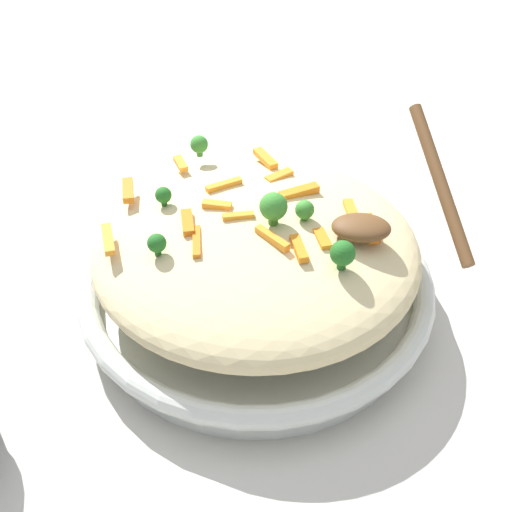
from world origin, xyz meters
TOP-DOWN VIEW (x-y plane):
  - ground_plane at (0.00, 0.00)m, footprint 2.40×2.40m
  - serving_bowl at (0.00, 0.00)m, footprint 0.37×0.37m
  - pasta_mound at (0.00, 0.00)m, footprint 0.33×0.32m
  - carrot_piece_0 at (-0.09, 0.10)m, footprint 0.02×0.03m
  - carrot_piece_1 at (-0.14, -0.04)m, footprint 0.02×0.04m
  - carrot_piece_2 at (0.04, -0.04)m, footprint 0.02×0.04m
  - carrot_piece_3 at (-0.06, -0.01)m, footprint 0.02×0.04m
  - carrot_piece_4 at (0.04, 0.05)m, footprint 0.04×0.03m
  - carrot_piece_5 at (-0.04, 0.05)m, footprint 0.04×0.03m
  - carrot_piece_6 at (-0.05, -0.04)m, footprint 0.01×0.04m
  - carrot_piece_7 at (0.00, 0.12)m, footprint 0.03×0.04m
  - carrot_piece_8 at (-0.14, 0.04)m, footprint 0.02×0.04m
  - carrot_piece_9 at (0.02, 0.08)m, footprint 0.03×0.03m
  - carrot_piece_10 at (0.02, -0.03)m, footprint 0.03×0.03m
  - carrot_piece_11 at (-0.02, 0.00)m, footprint 0.03×0.01m
  - carrot_piece_12 at (0.11, -0.00)m, footprint 0.02×0.04m
  - carrot_piece_13 at (-0.04, 0.02)m, footprint 0.03×0.01m
  - carrot_piece_14 at (0.09, 0.02)m, footprint 0.02×0.04m
  - carrot_piece_15 at (0.06, -0.02)m, footprint 0.02×0.03m
  - broccoli_floret_0 at (-0.10, 0.02)m, footprint 0.02×0.02m
  - broccoli_floret_1 at (-0.07, 0.12)m, footprint 0.02×0.02m
  - broccoli_floret_2 at (0.05, 0.01)m, footprint 0.02×0.02m
  - broccoli_floret_3 at (0.02, -0.01)m, footprint 0.03×0.03m
  - broccoli_floret_4 at (-0.09, -0.05)m, footprint 0.02×0.02m
  - broccoli_floret_5 at (0.08, -0.06)m, footprint 0.02×0.02m
  - serving_spoon at (0.13, -0.00)m, footprint 0.13×0.15m

SIDE VIEW (x-z plane):
  - ground_plane at x=0.00m, z-range 0.00..0.00m
  - serving_bowl at x=0.00m, z-range 0.00..0.05m
  - pasta_mound at x=0.00m, z-range 0.04..0.12m
  - carrot_piece_0 at x=-0.09m, z-range 0.11..0.12m
  - carrot_piece_9 at x=0.02m, z-range 0.11..0.12m
  - carrot_piece_1 at x=-0.14m, z-range 0.11..0.12m
  - carrot_piece_7 at x=0.00m, z-range 0.11..0.12m
  - carrot_piece_14 at x=0.09m, z-range 0.11..0.12m
  - carrot_piece_8 at x=-0.14m, z-range 0.11..0.12m
  - carrot_piece_12 at x=0.11m, z-range 0.11..0.12m
  - carrot_piece_15 at x=0.06m, z-range 0.11..0.12m
  - carrot_piece_6 at x=-0.05m, z-range 0.11..0.12m
  - carrot_piece_5 at x=-0.04m, z-range 0.12..0.12m
  - carrot_piece_3 at x=-0.06m, z-range 0.12..0.12m
  - carrot_piece_4 at x=0.04m, z-range 0.12..0.12m
  - carrot_piece_2 at x=0.04m, z-range 0.12..0.12m
  - carrot_piece_11 at x=-0.02m, z-range 0.12..0.12m
  - carrot_piece_13 at x=-0.04m, z-range 0.12..0.12m
  - carrot_piece_10 at x=0.02m, z-range 0.12..0.13m
  - broccoli_floret_0 at x=-0.10m, z-range 0.11..0.13m
  - broccoli_floret_4 at x=-0.09m, z-range 0.11..0.14m
  - broccoli_floret_1 at x=-0.07m, z-range 0.11..0.14m
  - broccoli_floret_5 at x=0.08m, z-range 0.11..0.14m
  - broccoli_floret_2 at x=0.05m, z-range 0.12..0.14m
  - broccoli_floret_3 at x=0.02m, z-range 0.12..0.16m
  - serving_spoon at x=0.13m, z-range 0.09..0.19m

